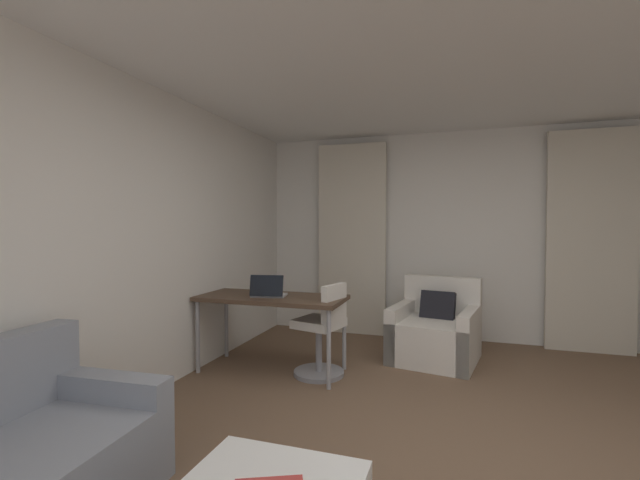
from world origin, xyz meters
TOP-DOWN VIEW (x-y plane):
  - ground_plane at (0.00, 0.00)m, footprint 12.00×12.00m
  - wall_window at (0.00, 3.03)m, footprint 5.12×0.06m
  - wall_left at (-2.53, 0.00)m, footprint 0.06×6.12m
  - ceiling at (0.00, 0.00)m, footprint 5.12×6.12m
  - curtain_left_panel at (-1.38, 2.90)m, footprint 0.90×0.06m
  - curtain_right_panel at (1.38, 2.90)m, footprint 0.90×0.06m
  - armchair at (-0.26, 2.09)m, footprint 0.97×0.99m
  - desk at (-1.77, 1.23)m, footprint 1.42×0.63m
  - desk_chair at (-1.26, 1.26)m, footprint 0.49×0.49m
  - laptop at (-1.78, 1.18)m, footprint 0.36×0.30m

SIDE VIEW (x-z plane):
  - ground_plane at x=0.00m, z-range 0.00..0.00m
  - armchair at x=-0.26m, z-range -0.14..0.71m
  - desk_chair at x=-1.26m, z-range -0.05..0.83m
  - desk at x=-1.77m, z-range 0.31..1.05m
  - laptop at x=-1.78m, z-range 0.68..0.89m
  - curtain_left_panel at x=-1.38m, z-range 0.00..2.50m
  - curtain_right_panel at x=1.38m, z-range 0.00..2.50m
  - wall_window at x=0.00m, z-range 0.00..2.60m
  - wall_left at x=-2.53m, z-range 0.00..2.60m
  - ceiling at x=0.00m, z-range 2.60..2.66m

